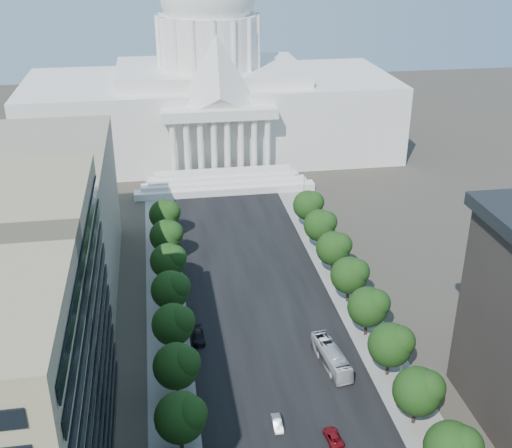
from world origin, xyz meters
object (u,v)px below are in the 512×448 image
car_silver (277,423)px  car_dark_b (198,336)px  car_red (333,437)px  city_bus (331,357)px

car_silver → car_dark_b: car_dark_b is taller
car_silver → car_dark_b: size_ratio=0.72×
car_silver → car_red: bearing=-27.2°
car_dark_b → car_red: bearing=-60.3°
car_silver → car_dark_b: bearing=113.5°
car_red → car_dark_b: car_dark_b is taller
car_silver → car_red: size_ratio=0.88×
car_silver → car_dark_b: 26.83m
car_red → car_dark_b: 34.12m
car_red → city_bus: 18.30m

